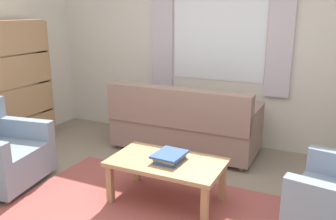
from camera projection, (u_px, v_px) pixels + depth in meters
name	position (u px, v px, depth m)	size (l,w,h in m)	color
ground_plane	(140.00, 213.00, 3.37)	(6.24, 6.24, 0.00)	gray
wall_back	(219.00, 51.00, 4.98)	(5.32, 0.12, 2.60)	silver
window_with_curtains	(218.00, 40.00, 4.87)	(1.98, 0.07, 1.40)	white
area_rug	(140.00, 213.00, 3.36)	(2.53, 1.75, 0.01)	#9E4C47
couch	(184.00, 126.00, 4.74)	(1.90, 0.82, 0.92)	gray
coffee_table	(167.00, 166.00, 3.48)	(1.10, 0.64, 0.44)	#A87F56
book_stack_on_table	(170.00, 157.00, 3.45)	(0.29, 0.34, 0.08)	#335199
bookshelf	(23.00, 90.00, 4.91)	(0.30, 0.94, 1.72)	#A87F56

